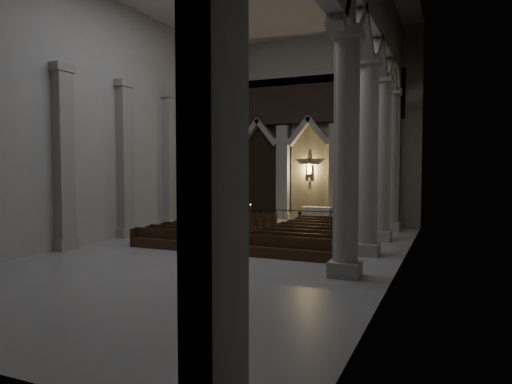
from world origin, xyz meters
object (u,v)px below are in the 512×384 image
Objects in this scene: candle_stand_right at (344,223)px; pews at (261,234)px; worshipper at (300,221)px; altar at (317,214)px; candle_stand_left at (250,218)px; altar_rail at (298,215)px.

candle_stand_right is 6.61m from pews.
worshipper is at bearing -135.56° from candle_stand_right.
altar is 4.26m from candle_stand_left.
candle_stand_right reaches higher than worshipper.
altar is 1.52m from altar_rail.
altar is 1.71× the size of worshipper.
altar_rail is at bearing 133.11° from worshipper.
candle_stand_right is at bearing 67.58° from worshipper.
altar reaches higher than altar_rail.
candle_stand_left reaches higher than pews.
candle_stand_left is at bearing -160.75° from altar.
altar_rail is 4.14× the size of candle_stand_right.
pews is at bearing -96.54° from altar.
pews is (-0.83, -7.21, -0.35)m from altar.
candle_stand_left is at bearing -178.42° from candle_stand_right.
candle_stand_left is 1.03× the size of candle_stand_right.
candle_stand_left is at bearing 118.77° from pews.
altar reaches higher than pews.
candle_stand_left is (-3.19, -0.13, -0.31)m from altar_rail.
candle_stand_right is (2.83, 0.04, -0.32)m from altar_rail.
altar_rail is 5.94m from pews.
pews is at bearing -115.34° from candle_stand_right.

